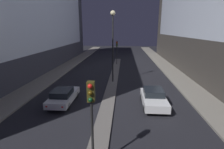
% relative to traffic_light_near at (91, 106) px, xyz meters
% --- Properties ---
extents(building_left, '(6.01, 44.47, 19.90)m').
position_rel_traffic_light_near_xyz_m(building_left, '(-13.13, 19.35, 6.73)').
color(building_left, '#383842').
rests_on(building_left, ground).
extents(median_strip, '(1.17, 33.13, 0.12)m').
position_rel_traffic_light_near_xyz_m(median_strip, '(0.00, 14.68, -3.17)').
color(median_strip, '#66605B').
rests_on(median_strip, ground).
extents(traffic_light_near, '(0.32, 0.42, 4.22)m').
position_rel_traffic_light_near_xyz_m(traffic_light_near, '(0.00, 0.00, 0.00)').
color(traffic_light_near, black).
rests_on(traffic_light_near, median_strip).
extents(traffic_light_mid, '(0.32, 0.42, 4.22)m').
position_rel_traffic_light_near_xyz_m(traffic_light_mid, '(0.00, 25.07, 0.00)').
color(traffic_light_mid, black).
rests_on(traffic_light_mid, median_strip).
extents(street_lamp, '(0.57, 0.57, 8.40)m').
position_rel_traffic_light_near_xyz_m(street_lamp, '(0.00, 13.99, 2.85)').
color(street_lamp, black).
rests_on(street_lamp, median_strip).
extents(car_left_lane, '(1.81, 4.30, 1.38)m').
position_rel_traffic_light_near_xyz_m(car_left_lane, '(-3.96, 7.28, -2.52)').
color(car_left_lane, silver).
rests_on(car_left_lane, ground).
extents(car_right_lane, '(1.90, 4.14, 1.46)m').
position_rel_traffic_light_near_xyz_m(car_right_lane, '(3.96, 7.32, -2.48)').
color(car_right_lane, silver).
rests_on(car_right_lane, ground).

